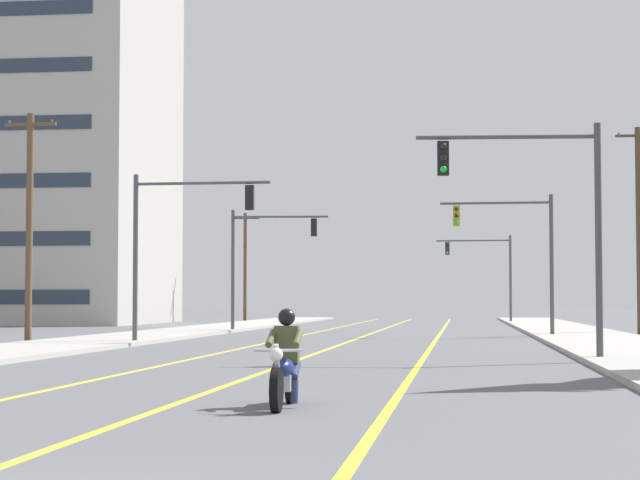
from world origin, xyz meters
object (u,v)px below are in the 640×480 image
at_px(traffic_signal_mid_left, 261,251).
at_px(apartment_building_far_left_block, 0,139).
at_px(motorcycle_with_rider, 284,368).
at_px(utility_pole_left_far, 245,264).
at_px(traffic_signal_near_right, 545,204).
at_px(traffic_signal_far_right, 489,265).
at_px(traffic_signal_mid_right, 519,243).
at_px(utility_pole_right_far, 639,226).
at_px(traffic_signal_near_left, 174,231).
at_px(utility_pole_left_near, 29,223).

bearing_deg(traffic_signal_mid_left, apartment_building_far_left_block, 137.51).
xyz_separation_m(motorcycle_with_rider, utility_pole_left_far, (-13.77, 71.12, 3.75)).
xyz_separation_m(traffic_signal_near_right, traffic_signal_far_right, (-0.30, 53.41, 0.03)).
relative_size(traffic_signal_mid_right, utility_pole_right_far, 0.63).
bearing_deg(traffic_signal_near_left, motorcycle_with_rider, -72.48).
bearing_deg(traffic_signal_mid_left, utility_pole_right_far, -7.02).
relative_size(traffic_signal_near_right, utility_pole_left_near, 0.72).
relative_size(motorcycle_with_rider, traffic_signal_mid_left, 0.35).
height_order(motorcycle_with_rider, utility_pole_left_near, utility_pole_left_near).
xyz_separation_m(traffic_signal_near_left, traffic_signal_mid_right, (12.86, 10.02, -0.01)).
bearing_deg(traffic_signal_far_right, traffic_signal_mid_right, -88.94).
bearing_deg(traffic_signal_near_right, utility_pole_right_far, 76.68).
bearing_deg(traffic_signal_mid_right, traffic_signal_far_right, 91.06).
xyz_separation_m(utility_pole_right_far, utility_pole_left_far, (-24.67, 31.52, -0.76)).
relative_size(motorcycle_with_rider, utility_pole_right_far, 0.22).
distance_m(traffic_signal_mid_left, apartment_building_far_left_block, 31.24).
distance_m(traffic_signal_near_left, traffic_signal_far_right, 44.23).
bearing_deg(utility_pole_left_far, motorcycle_with_rider, -79.04).
height_order(traffic_signal_near_left, apartment_building_far_left_block, apartment_building_far_left_block).
xyz_separation_m(traffic_signal_mid_left, traffic_signal_far_right, (12.03, 25.27, 0.02)).
relative_size(traffic_signal_mid_right, apartment_building_far_left_block, 0.24).
xyz_separation_m(traffic_signal_near_right, utility_pole_left_near, (-18.29, 11.55, 0.42)).
xyz_separation_m(traffic_signal_near_left, utility_pole_left_far, (-5.99, 46.47, 0.22)).
relative_size(traffic_signal_far_right, utility_pole_left_far, 0.75).
xyz_separation_m(traffic_signal_mid_left, apartment_building_far_left_block, (-22.09, 20.23, 8.85)).
relative_size(traffic_signal_far_right, utility_pole_left_near, 0.72).
distance_m(traffic_signal_near_right, utility_pole_left_far, 60.31).
height_order(motorcycle_with_rider, utility_pole_right_far, utility_pole_right_far).
bearing_deg(utility_pole_left_far, traffic_signal_near_left, -82.65).
xyz_separation_m(traffic_signal_mid_right, utility_pole_right_far, (5.82, 4.93, 0.99)).
bearing_deg(traffic_signal_near_right, utility_pole_left_far, 107.91).
bearing_deg(traffic_signal_mid_left, traffic_signal_mid_right, -29.69).
height_order(motorcycle_with_rider, traffic_signal_mid_left, traffic_signal_mid_left).
distance_m(motorcycle_with_rider, traffic_signal_far_right, 67.39).
height_order(traffic_signal_mid_right, utility_pole_left_near, utility_pole_left_near).
relative_size(utility_pole_left_far, apartment_building_far_left_block, 0.32).
bearing_deg(traffic_signal_near_left, utility_pole_left_far, 97.35).
xyz_separation_m(traffic_signal_near_right, traffic_signal_mid_right, (0.30, 20.93, 0.01)).
relative_size(utility_pole_right_far, utility_pole_left_far, 1.18).
xyz_separation_m(traffic_signal_mid_right, traffic_signal_far_right, (-0.60, 32.48, 0.02)).
distance_m(utility_pole_right_far, utility_pole_left_far, 40.04).
distance_m(motorcycle_with_rider, apartment_building_far_left_block, 69.92).
bearing_deg(traffic_signal_near_left, traffic_signal_far_right, 73.91).
bearing_deg(utility_pole_left_far, apartment_building_far_left_block, -150.41).
relative_size(traffic_signal_mid_left, utility_pole_left_far, 0.75).
bearing_deg(traffic_signal_far_right, traffic_signal_mid_left, -115.46).
xyz_separation_m(motorcycle_with_rider, traffic_signal_near_right, (4.78, 13.74, 3.51)).
height_order(traffic_signal_mid_left, traffic_signal_far_right, same).
distance_m(utility_pole_left_near, utility_pole_left_far, 45.83).
height_order(motorcycle_with_rider, traffic_signal_near_right, traffic_signal_near_right).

